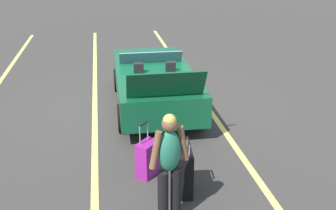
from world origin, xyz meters
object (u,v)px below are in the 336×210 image
at_px(suitcase_large_black, 182,172).
at_px(suitcase_medium_bright, 148,159).
at_px(convertible_car, 153,81).
at_px(traveler_person, 170,163).

xyz_separation_m(suitcase_large_black, suitcase_medium_bright, (0.61, 0.47, -0.06)).
bearing_deg(convertible_car, suitcase_medium_bright, 171.45).
xyz_separation_m(suitcase_large_black, traveler_person, (-0.63, 0.32, 0.56)).
distance_m(convertible_car, suitcase_large_black, 3.86).
distance_m(suitcase_large_black, traveler_person, 0.90).
xyz_separation_m(convertible_car, suitcase_medium_bright, (-3.25, 0.53, -0.28)).
relative_size(suitcase_large_black, traveler_person, 0.57).
distance_m(suitcase_medium_bright, traveler_person, 1.39).
height_order(convertible_car, traveler_person, traveler_person).
distance_m(convertible_car, traveler_person, 4.51).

